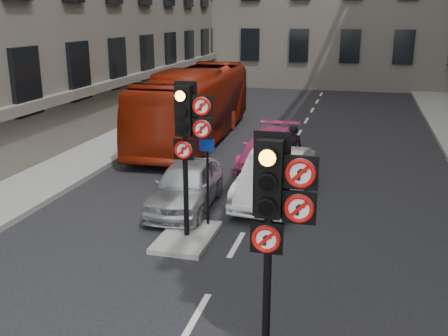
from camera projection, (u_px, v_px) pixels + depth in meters
The scene contains 11 objects.
pavement_left at pixel (97, 149), 20.25m from camera, with size 3.00×50.00×0.16m, color gray.
centre_island at pixel (187, 237), 12.31m from camera, with size 1.20×2.00×0.12m, color gray.
signal_near at pixel (275, 204), 7.22m from camera, with size 0.91×0.40×3.58m.
signal_far at pixel (188, 127), 11.53m from camera, with size 0.91×0.40×3.58m.
car_silver at pixel (186, 185), 14.16m from camera, with size 1.53×3.79×1.29m, color #A9ACB1.
car_white at pixel (275, 176), 14.74m from camera, with size 1.49×4.26×1.40m, color silver.
car_pink at pixel (270, 149), 18.05m from camera, with size 1.75×4.31×1.25m, color #ED4598.
bus_red at pixel (195, 105), 21.71m from camera, with size 2.48×10.58×2.95m, color maroon.
motorcycle at pixel (241, 180), 15.23m from camera, with size 0.42×1.50×0.90m, color black.
motorcyclist at pixel (292, 150), 16.97m from camera, with size 0.62×0.41×1.69m, color black.
info_sign at pixel (207, 170), 12.50m from camera, with size 0.37×0.13×2.17m.
Camera 1 is at (2.52, -5.75, 5.11)m, focal length 42.00 mm.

